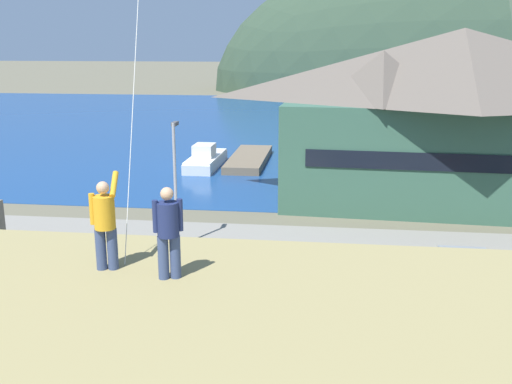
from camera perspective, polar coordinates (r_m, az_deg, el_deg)
ground_plane at (r=22.70m, az=-4.90°, el=-14.73°), size 600.00×600.00×0.00m
parking_lot_pad at (r=27.07m, az=-2.71°, el=-9.56°), size 40.00×20.00×0.10m
bay_water at (r=80.25m, az=3.95°, el=6.44°), size 360.00×84.00×0.03m
harbor_lodge at (r=42.58m, az=18.88°, el=7.24°), size 25.02×13.09×11.82m
wharf_dock at (r=55.06m, az=-0.67°, el=3.18°), size 3.20×11.27×0.70m
moored_boat_wharfside at (r=53.19m, az=-4.87°, el=3.14°), size 2.58×7.72×2.16m
parked_car_mid_row_near at (r=23.65m, az=-10.83°, el=-10.79°), size 4.21×2.07×1.82m
parked_car_front_row_silver at (r=22.64m, az=17.55°, el=-12.44°), size 4.27×2.19×1.82m
parked_car_front_row_red at (r=28.30m, az=19.48°, el=-7.09°), size 4.22×2.09×1.82m
parked_car_front_row_end at (r=21.31m, az=4.12°, el=-13.51°), size 4.28×2.22×1.82m
parked_car_back_row_left at (r=26.77m, az=8.01°, el=-7.61°), size 4.29×2.23×1.82m
parking_light_pole at (r=31.77m, az=-7.76°, el=1.51°), size 0.24×0.78×6.78m
person_kite_flyer at (r=11.63m, az=-14.30°, el=-2.79°), size 0.52×0.69×1.86m
person_companion at (r=10.96m, az=-8.42°, el=-3.63°), size 0.53×0.40×1.74m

